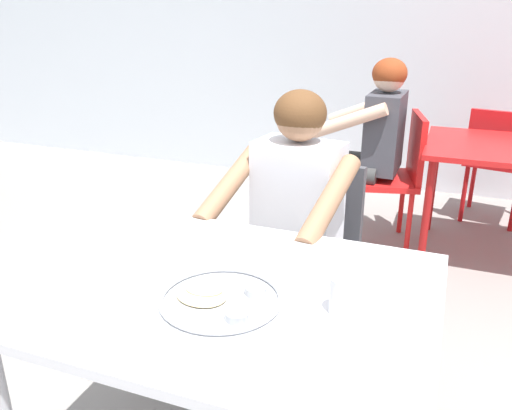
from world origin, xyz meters
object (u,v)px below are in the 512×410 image
(chair_red_left, at_px, (395,170))
(patron_background, at_px, (369,135))
(thali_tray, at_px, (221,299))
(chair_red_far, at_px, (498,156))
(chair_foreground, at_px, (307,242))
(diner_foreground, at_px, (287,214))
(table_foreground, at_px, (228,311))
(drinking_cup, at_px, (343,294))
(table_background_red, at_px, (506,161))

(chair_red_left, xyz_separation_m, patron_background, (-0.18, -0.01, 0.21))
(thali_tray, relative_size, chair_red_far, 0.40)
(thali_tray, xyz_separation_m, patron_background, (0.03, 2.16, -0.05))
(chair_foreground, bearing_deg, diner_foreground, -96.39)
(thali_tray, xyz_separation_m, chair_foreground, (-0.03, 0.98, -0.28))
(diner_foreground, xyz_separation_m, chair_red_left, (0.26, 1.41, -0.21))
(table_foreground, xyz_separation_m, drinking_cup, (0.32, -0.01, 0.13))
(table_background_red, bearing_deg, diner_foreground, -122.18)
(drinking_cup, height_order, table_background_red, drinking_cup)
(table_foreground, bearing_deg, diner_foreground, 93.74)
(drinking_cup, relative_size, chair_red_left, 0.12)
(thali_tray, distance_m, diner_foreground, 0.77)
(table_foreground, xyz_separation_m, chair_red_left, (0.22, 2.09, -0.18))
(table_foreground, height_order, table_background_red, table_foreground)
(chair_foreground, relative_size, patron_background, 0.70)
(diner_foreground, height_order, chair_red_left, diner_foreground)
(diner_foreground, xyz_separation_m, table_background_red, (0.88, 1.40, -0.07))
(table_foreground, xyz_separation_m, chair_red_far, (0.84, 2.69, -0.18))
(chair_foreground, height_order, chair_red_left, chair_red_left)
(chair_red_left, distance_m, chair_red_far, 0.86)
(drinking_cup, height_order, chair_red_left, chair_red_left)
(table_background_red, bearing_deg, chair_red_left, 178.86)
(thali_tray, distance_m, drinking_cup, 0.31)
(chair_foreground, relative_size, diner_foreground, 0.70)
(diner_foreground, distance_m, table_background_red, 1.65)
(thali_tray, distance_m, table_background_red, 2.31)
(table_foreground, height_order, patron_background, patron_background)
(table_foreground, distance_m, chair_foreground, 0.92)
(patron_background, bearing_deg, chair_red_far, 37.37)
(drinking_cup, xyz_separation_m, diner_foreground, (-0.36, 0.69, -0.10))
(patron_background, bearing_deg, table_foreground, -91.08)
(table_foreground, height_order, chair_foreground, chair_foreground)
(drinking_cup, height_order, diner_foreground, diner_foreground)
(table_foreground, xyz_separation_m, table_background_red, (0.83, 2.08, -0.05))
(table_foreground, relative_size, diner_foreground, 0.96)
(chair_foreground, height_order, patron_background, patron_background)
(chair_red_far, bearing_deg, chair_red_left, -135.95)
(table_foreground, bearing_deg, chair_foreground, 91.25)
(chair_red_left, height_order, patron_background, patron_background)
(table_background_red, bearing_deg, chair_foreground, -126.02)
(chair_foreground, bearing_deg, table_foreground, -88.75)
(drinking_cup, relative_size, diner_foreground, 0.08)
(thali_tray, relative_size, table_background_red, 0.36)
(table_foreground, distance_m, chair_red_left, 2.11)
(drinking_cup, height_order, chair_foreground, drinking_cup)
(chair_foreground, xyz_separation_m, table_background_red, (0.85, 1.17, 0.15))
(diner_foreground, bearing_deg, chair_red_left, 79.52)
(chair_red_left, bearing_deg, diner_foreground, -100.48)
(table_foreground, bearing_deg, drinking_cup, -2.01)
(table_background_red, xyz_separation_m, chair_red_far, (0.00, 0.61, -0.14))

